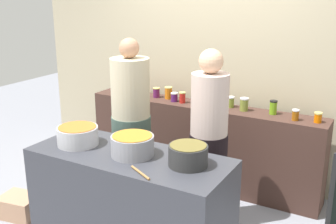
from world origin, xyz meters
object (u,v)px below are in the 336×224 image
object	(u,v)px
preserve_jar_4	(168,93)
preserve_jar_6	(182,97)
cooking_pot_center	(132,145)
wooden_spoon	(140,173)
cooking_pot_left	(78,136)
bread_crate	(20,206)
preserve_jar_10	(273,107)
cooking_pot_right	(188,155)
preserve_jar_7	(203,102)
cook_in_cap	(208,149)
preserve_jar_11	(295,115)
preserve_jar_8	(230,102)
preserve_jar_12	(318,117)
preserve_jar_0	(117,86)
preserve_jar_1	(121,89)
preserve_jar_9	(244,104)
preserve_jar_5	(174,97)
preserve_jar_2	(133,89)
preserve_jar_3	(156,92)
cook_with_tongs	(131,132)

from	to	relation	value
preserve_jar_4	preserve_jar_6	bearing A→B (deg)	-19.44
cooking_pot_center	wooden_spoon	world-z (taller)	cooking_pot_center
cooking_pot_left	bread_crate	world-z (taller)	cooking_pot_left
preserve_jar_10	cooking_pot_right	size ratio (longest dim) A/B	0.47
preserve_jar_7	cook_in_cap	distance (m)	0.83
preserve_jar_11	preserve_jar_6	bearing A→B (deg)	179.14
preserve_jar_8	bread_crate	world-z (taller)	preserve_jar_8
cooking_pot_center	cooking_pot_right	bearing A→B (deg)	5.00
preserve_jar_12	preserve_jar_0	bearing A→B (deg)	178.23
preserve_jar_6	cooking_pot_center	world-z (taller)	preserve_jar_6
bread_crate	preserve_jar_8	bearing A→B (deg)	46.19
cooking_pot_left	bread_crate	xyz separation A→B (m)	(-0.72, -0.11, -0.83)
preserve_jar_7	wooden_spoon	bearing A→B (deg)	-81.25
preserve_jar_1	preserve_jar_10	bearing A→B (deg)	1.97
preserve_jar_4	preserve_jar_8	bearing A→B (deg)	1.58
preserve_jar_9	preserve_jar_12	bearing A→B (deg)	-2.10
preserve_jar_5	preserve_jar_8	xyz separation A→B (m)	(0.63, 0.09, 0.01)
preserve_jar_1	cooking_pot_center	bearing A→B (deg)	-51.40
preserve_jar_2	preserve_jar_8	world-z (taller)	preserve_jar_2
preserve_jar_9	wooden_spoon	xyz separation A→B (m)	(-0.20, -1.67, -0.14)
preserve_jar_3	cooking_pot_center	xyz separation A→B (m)	(0.63, -1.43, -0.05)
preserve_jar_1	preserve_jar_7	world-z (taller)	preserve_jar_1
cook_with_tongs	preserve_jar_10	bearing A→B (deg)	33.45
preserve_jar_6	preserve_jar_10	bearing A→B (deg)	4.23
preserve_jar_10	bread_crate	world-z (taller)	preserve_jar_10
preserve_jar_0	cook_with_tongs	distance (m)	1.13
preserve_jar_4	preserve_jar_10	distance (m)	1.22
cooking_pot_center	wooden_spoon	xyz separation A→B (m)	(0.25, -0.27, -0.08)
cooking_pot_right	preserve_jar_12	bearing A→B (deg)	62.20
preserve_jar_8	wooden_spoon	size ratio (longest dim) A/B	0.45
cooking_pot_center	preserve_jar_12	bearing A→B (deg)	49.24
preserve_jar_0	preserve_jar_1	bearing A→B (deg)	-34.61
preserve_jar_0	preserve_jar_12	size ratio (longest dim) A/B	1.27
preserve_jar_1	preserve_jar_5	size ratio (longest dim) A/B	1.04
preserve_jar_0	preserve_jar_2	distance (m)	0.29
preserve_jar_6	preserve_jar_10	size ratio (longest dim) A/B	0.85
preserve_jar_10	cook_with_tongs	size ratio (longest dim) A/B	0.08
preserve_jar_11	cook_in_cap	bearing A→B (deg)	-131.05
wooden_spoon	cook_in_cap	distance (m)	0.93
preserve_jar_0	preserve_jar_12	distance (m)	2.41
preserve_jar_4	cooking_pot_right	bearing A→B (deg)	-55.45
preserve_jar_9	cooking_pot_left	size ratio (longest dim) A/B	0.39
preserve_jar_2	preserve_jar_0	bearing A→B (deg)	166.52
preserve_jar_4	preserve_jar_12	size ratio (longest dim) A/B	1.39
preserve_jar_6	cook_with_tongs	xyz separation A→B (m)	(-0.20, -0.72, -0.22)
preserve_jar_1	preserve_jar_11	size ratio (longest dim) A/B	0.97
preserve_jar_5	cooking_pot_right	bearing A→B (deg)	-57.42
preserve_jar_8	preserve_jar_9	bearing A→B (deg)	-17.14
preserve_jar_1	cooking_pot_center	size ratio (longest dim) A/B	0.30
preserve_jar_0	preserve_jar_4	distance (m)	0.74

